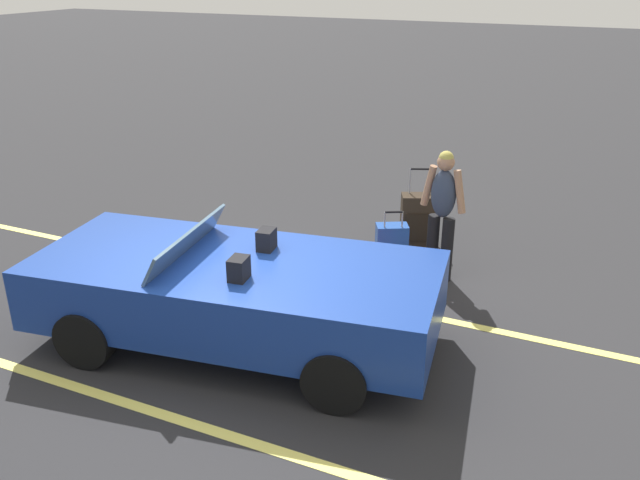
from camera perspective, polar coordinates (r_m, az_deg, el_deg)
ground_plane at (r=7.19m, az=-6.92°, el=-8.62°), size 80.00×80.00×0.00m
lot_line_near at (r=8.23m, az=-2.02°, el=-4.18°), size 18.00×0.12×0.01m
lot_line_mid at (r=6.29m, az=-13.39°, el=-14.24°), size 18.00×0.12×0.01m
convertible_car at (r=6.98m, az=-8.73°, el=-4.21°), size 4.35×2.34×1.24m
suitcase_large_black at (r=9.44m, az=8.36°, el=1.68°), size 0.55×0.45×1.10m
suitcase_medium_bright at (r=8.65m, az=6.10°, el=-0.63°), size 0.47×0.40×0.84m
suitcase_small_carryon at (r=7.79m, az=6.83°, el=-3.91°), size 0.31×0.39×0.50m
traveler_person at (r=8.28m, az=10.39°, el=2.65°), size 0.61×0.28×1.65m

